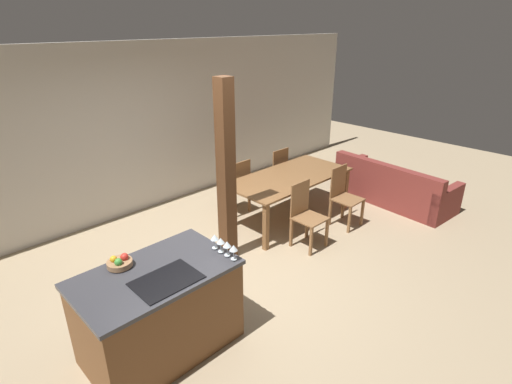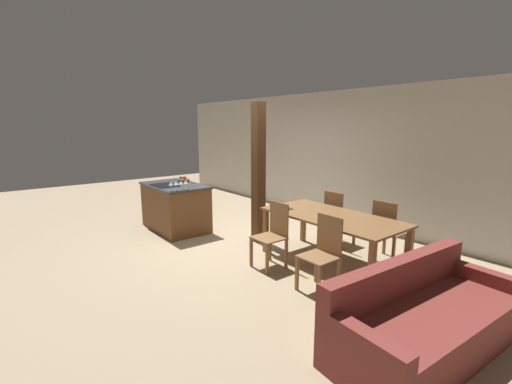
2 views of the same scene
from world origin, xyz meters
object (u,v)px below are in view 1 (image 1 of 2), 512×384
at_px(wine_glass_near, 234,248).
at_px(wine_glass_far, 221,241).
at_px(dining_table, 289,181).
at_px(dining_chair_far_left, 237,186).
at_px(wine_glass_end, 215,238).
at_px(dining_chair_near_right, 343,195).
at_px(kitchen_island, 159,311).
at_px(wine_glass_middle, 227,245).
at_px(dining_chair_near_left, 306,214).
at_px(fruit_bowl, 120,262).
at_px(couch, 393,188).
at_px(dining_chair_far_right, 275,172).
at_px(timber_post, 226,174).

relative_size(wine_glass_near, wine_glass_far, 1.00).
xyz_separation_m(wine_glass_far, dining_table, (2.36, 1.18, -0.37)).
bearing_deg(dining_chair_far_left, wine_glass_near, 47.69).
bearing_deg(wine_glass_end, dining_chair_near_right, 7.52).
xyz_separation_m(kitchen_island, dining_chair_far_left, (2.53, 1.73, 0.04)).
bearing_deg(wine_glass_end, dining_chair_far_left, 43.57).
bearing_deg(wine_glass_near, wine_glass_middle, 90.00).
height_order(dining_chair_near_left, dining_chair_far_left, same).
height_order(kitchen_island, dining_chair_near_left, dining_chair_near_left).
xyz_separation_m(wine_glass_far, dining_chair_far_left, (1.90, 1.90, -0.53)).
bearing_deg(fruit_bowl, couch, -1.57).
bearing_deg(couch, dining_chair_near_right, 88.26).
height_order(wine_glass_near, dining_chair_far_right, wine_glass_near).
distance_m(kitchen_island, fruit_bowl, 0.60).
xyz_separation_m(kitchen_island, dining_table, (2.99, 1.02, 0.20)).
relative_size(wine_glass_far, dining_chair_near_left, 0.16).
relative_size(dining_chair_far_right, couch, 0.45).
height_order(wine_glass_end, dining_chair_near_right, wine_glass_end).
bearing_deg(couch, dining_chair_far_right, 44.60).
bearing_deg(dining_chair_near_right, wine_glass_end, -172.48).
relative_size(fruit_bowl, dining_chair_near_left, 0.25).
relative_size(fruit_bowl, dining_chair_near_right, 0.25).
bearing_deg(dining_table, timber_post, -172.34).
xyz_separation_m(wine_glass_far, dining_chair_far_right, (2.82, 1.90, -0.53)).
bearing_deg(dining_chair_near_left, dining_table, 57.34).
bearing_deg(timber_post, wine_glass_end, -135.74).
relative_size(kitchen_island, fruit_bowl, 6.23).
xyz_separation_m(fruit_bowl, wine_glass_end, (0.82, -0.36, 0.08)).
bearing_deg(dining_chair_near_left, dining_chair_far_left, 90.00).
xyz_separation_m(wine_glass_near, timber_post, (0.92, 1.18, 0.17)).
xyz_separation_m(wine_glass_near, wine_glass_far, (0.00, 0.19, 0.00)).
height_order(wine_glass_near, wine_glass_far, same).
relative_size(wine_glass_far, couch, 0.07).
xyz_separation_m(wine_glass_middle, dining_table, (2.36, 1.28, -0.37)).
height_order(wine_glass_near, dining_chair_near_right, wine_glass_near).
relative_size(wine_glass_end, dining_chair_near_left, 0.16).
bearing_deg(kitchen_island, wine_glass_near, -29.24).
relative_size(wine_glass_near, dining_chair_near_left, 0.16).
bearing_deg(dining_chair_far_right, dining_chair_near_right, 90.00).
relative_size(wine_glass_far, timber_post, 0.06).
distance_m(wine_glass_far, timber_post, 1.36).
relative_size(wine_glass_end, dining_chair_far_left, 0.16).
distance_m(wine_glass_end, dining_chair_near_right, 2.89).
bearing_deg(wine_glass_far, dining_table, 26.63).
bearing_deg(dining_table, wine_glass_far, -153.37).
distance_m(wine_glass_near, wine_glass_end, 0.28).
height_order(wine_glass_far, timber_post, timber_post).
height_order(kitchen_island, dining_chair_far_right, dining_chair_far_right).
distance_m(dining_chair_near_left, dining_chair_far_left, 1.44).
xyz_separation_m(wine_glass_near, wine_glass_middle, (0.00, 0.09, 0.00)).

